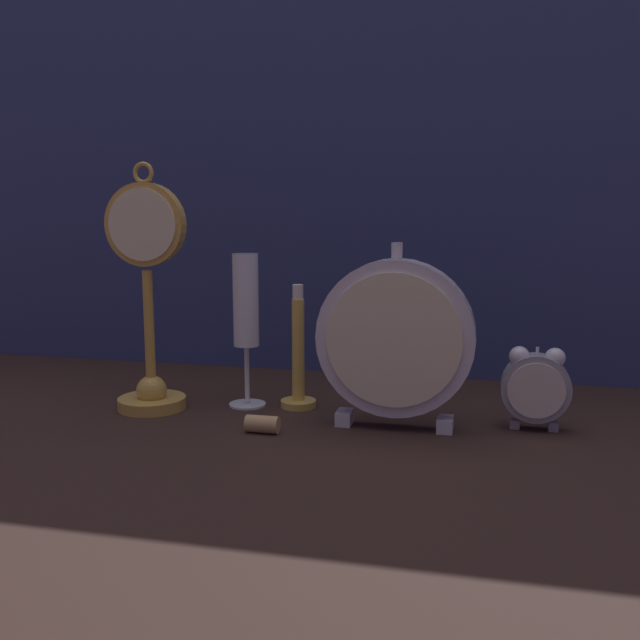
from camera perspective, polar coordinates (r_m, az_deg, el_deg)
The scene contains 8 objects.
ground_plane at distance 0.93m, azimuth -1.16°, elevation -8.67°, with size 4.00×4.00×0.00m, color black.
fabric_backdrop_drape at distance 1.20m, azimuth 2.77°, elevation 12.78°, with size 1.68×0.01×0.72m, color navy.
pocket_watch_on_stand at distance 1.01m, azimuth -13.59°, elevation 1.15°, with size 0.11×0.09×0.34m.
alarm_clock_twin_bell at distance 0.94m, azimuth 16.88°, elevation -4.96°, with size 0.09×0.03×0.11m.
mantel_clock_silver at distance 0.90m, azimuth 6.04°, elevation -1.52°, with size 0.20×0.04×0.24m.
champagne_flute at distance 1.01m, azimuth -5.94°, elevation 0.61°, with size 0.05×0.05×0.22m.
brass_candlestick at distance 1.01m, azimuth -1.75°, elevation -3.60°, with size 0.05×0.05×0.18m.
wine_cork at distance 0.91m, azimuth -4.64°, elevation -8.30°, with size 0.02×0.02×0.04m, color tan.
Camera 1 is at (0.22, -0.85, 0.28)m, focal length 40.00 mm.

